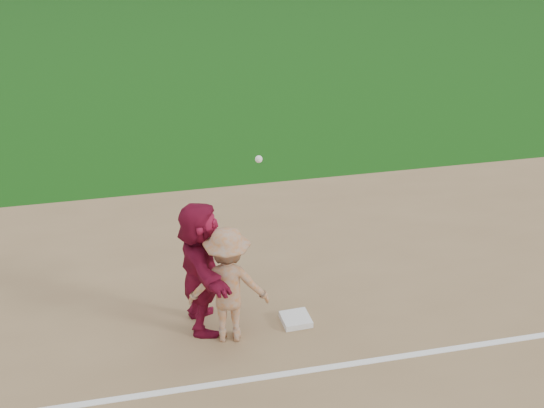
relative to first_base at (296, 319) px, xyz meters
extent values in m
plane|color=#12470D|center=(-0.07, -0.25, -0.06)|extent=(160.00, 160.00, 0.00)
cube|color=white|center=(-0.07, -1.05, -0.04)|extent=(60.00, 0.10, 0.01)
cube|color=white|center=(0.00, 0.00, 0.00)|extent=(0.41, 0.41, 0.09)
imported|color=maroon|center=(-1.29, 0.22, 0.91)|extent=(0.61, 1.79, 1.92)
imported|color=gray|center=(-0.97, -0.12, 0.79)|extent=(1.18, 0.81, 1.67)
sphere|color=white|center=(-0.51, 0.01, 2.51)|extent=(0.09, 0.09, 0.09)
camera|label=1|loc=(-2.07, -7.68, 5.77)|focal=45.00mm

